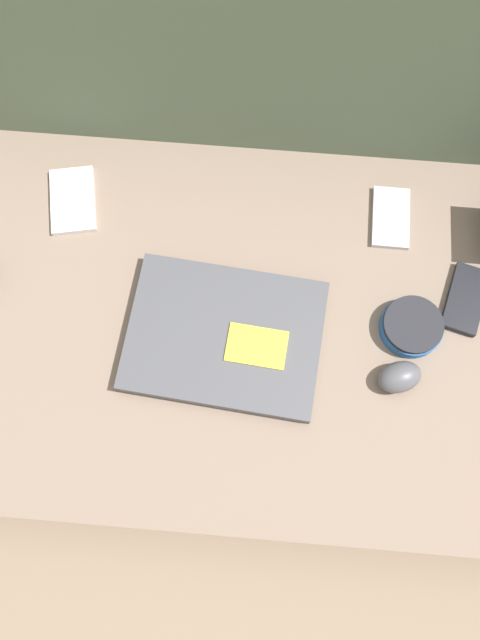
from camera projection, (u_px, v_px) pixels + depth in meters
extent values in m
plane|color=#7A6651|center=(240.00, 341.00, 1.07)|extent=(8.00, 8.00, 0.00)
cube|color=#7A6656|center=(240.00, 333.00, 1.02)|extent=(1.14, 0.63, 0.10)
cube|color=#60755B|center=(263.00, 34.00, 0.94)|extent=(1.14, 0.20, 0.51)
cube|color=#47474C|center=(225.00, 336.00, 0.95)|extent=(0.31, 0.24, 0.02)
cube|color=yellow|center=(257.00, 346.00, 0.93)|extent=(0.09, 0.07, 0.00)
ellipsoid|color=#4C4C51|center=(399.00, 377.00, 0.93)|extent=(0.08, 0.07, 0.04)
cylinder|color=#1E569E|center=(411.00, 327.00, 0.96)|extent=(0.10, 0.10, 0.02)
cylinder|color=#232328|center=(413.00, 325.00, 0.95)|extent=(0.09, 0.09, 0.01)
cube|color=black|center=(466.00, 299.00, 0.98)|extent=(0.08, 0.12, 0.01)
cube|color=#B7B7BC|center=(391.00, 218.00, 1.02)|extent=(0.06, 0.11, 0.01)
cube|color=silver|center=(73.00, 200.00, 1.03)|extent=(0.09, 0.13, 0.01)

